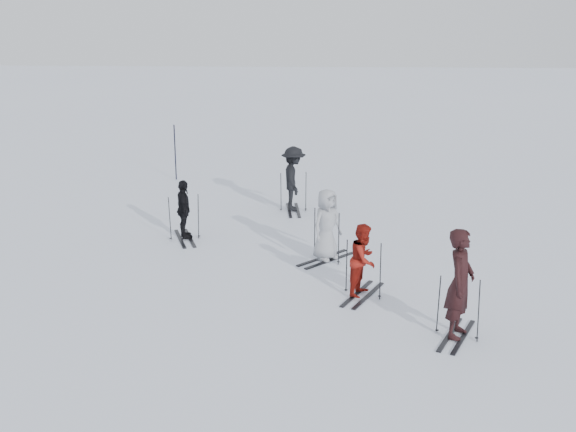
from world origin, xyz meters
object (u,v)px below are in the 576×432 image
(skier_red, at_px, (364,261))
(skier_grey, at_px, (327,226))
(skier_uphill_left, at_px, (184,211))
(skier_near_dark, at_px, (460,285))
(skier_uphill_far, at_px, (293,180))
(piste_marker, at_px, (175,152))

(skier_red, xyz_separation_m, skier_grey, (-0.77, 2.17, 0.09))
(skier_grey, xyz_separation_m, skier_uphill_left, (-3.66, 1.41, -0.08))
(skier_near_dark, distance_m, skier_red, 2.49)
(skier_grey, distance_m, skier_uphill_left, 3.92)
(skier_red, distance_m, skier_uphill_far, 6.68)
(skier_near_dark, height_order, skier_uphill_left, skier_near_dark)
(skier_uphill_left, height_order, skier_uphill_far, skier_uphill_far)
(skier_red, distance_m, skier_grey, 2.30)
(skier_red, bearing_deg, skier_near_dark, -114.79)
(skier_red, height_order, skier_uphill_far, skier_uphill_far)
(skier_uphill_left, distance_m, piste_marker, 6.90)
(skier_uphill_far, distance_m, piste_marker, 5.75)
(skier_red, relative_size, skier_grey, 0.89)
(skier_uphill_far, bearing_deg, skier_uphill_left, 130.71)
(skier_grey, relative_size, piste_marker, 0.88)
(skier_red, relative_size, skier_uphill_far, 0.80)
(skier_red, bearing_deg, skier_grey, 43.90)
(skier_uphill_far, bearing_deg, skier_near_dark, -164.28)
(skier_red, bearing_deg, skier_uphill_far, 39.66)
(skier_red, bearing_deg, piste_marker, 54.88)
(skier_uphill_left, bearing_deg, piste_marker, -5.94)
(skier_red, relative_size, skier_uphill_left, 0.99)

